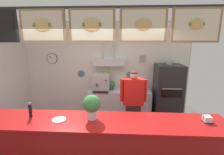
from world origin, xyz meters
TOP-DOWN VIEW (x-y plane):
  - back_wall_assembly at (0.01, 2.09)m, footprint 4.98×2.43m
  - service_counter at (0.00, -0.38)m, footprint 4.37×0.73m
  - back_prep_counter at (0.43, 1.85)m, footprint 1.80×0.60m
  - pizza_oven at (1.78, 1.73)m, footprint 0.72×0.74m
  - shop_worker at (0.75, 0.74)m, footprint 0.60×0.24m
  - espresso_machine at (-0.10, 1.83)m, footprint 0.48×0.51m
  - potted_oregano at (1.13, 1.83)m, footprint 0.17×0.17m
  - potted_basil at (0.19, 1.87)m, footprint 0.21×0.21m
  - napkin_holder at (1.83, -0.33)m, footprint 0.14×0.13m
  - pepper_grinder at (-1.03, -0.32)m, footprint 0.05×0.05m
  - basil_vase at (0.01, -0.33)m, footprint 0.29×0.29m
  - condiment_plate at (-0.52, -0.40)m, footprint 0.22×0.22m

SIDE VIEW (x-z plane):
  - back_prep_counter at x=0.43m, z-range -0.01..0.88m
  - service_counter at x=0.00m, z-range 0.00..1.06m
  - pizza_oven at x=1.78m, z-range -0.05..1.72m
  - shop_worker at x=0.75m, z-range 0.06..1.73m
  - potted_oregano at x=1.13m, z-range 0.90..1.12m
  - potted_basil at x=0.19m, z-range 0.91..1.18m
  - condiment_plate at x=-0.52m, z-range 1.06..1.08m
  - napkin_holder at x=1.83m, z-range 1.05..1.16m
  - espresso_machine at x=-0.10m, z-range 0.88..1.38m
  - pepper_grinder at x=-1.03m, z-range 1.06..1.32m
  - basil_vase at x=0.01m, z-range 1.09..1.49m
  - back_wall_assembly at x=0.01m, z-range 0.10..2.95m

